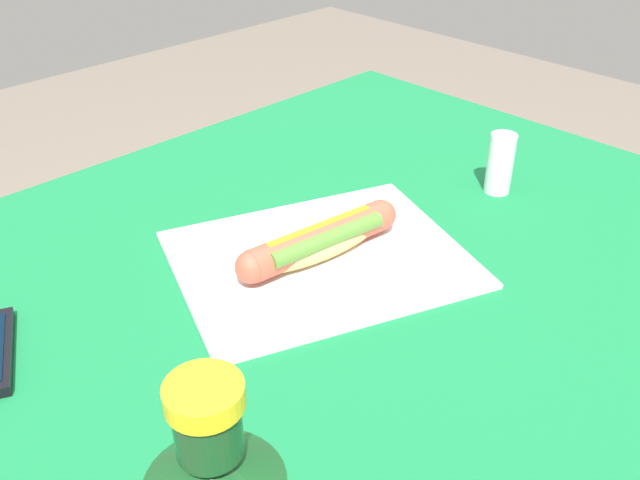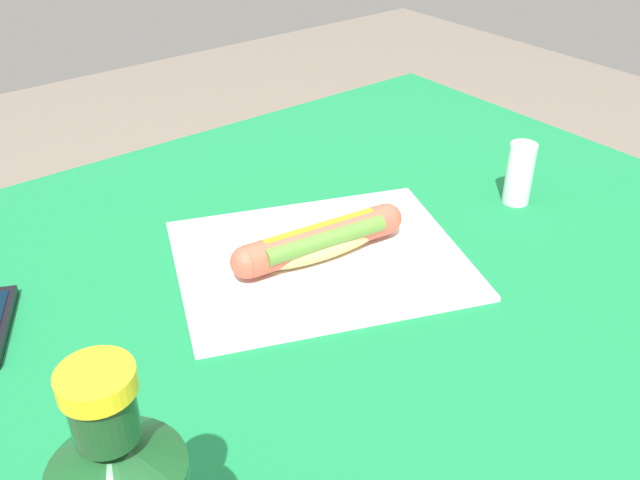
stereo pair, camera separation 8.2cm
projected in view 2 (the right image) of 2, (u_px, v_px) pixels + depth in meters
name	position (u px, v px, depth m)	size (l,w,h in m)	color
dining_table	(352.00, 350.00, 0.91)	(1.06, 0.90, 0.75)	brown
paper_wrapper	(320.00, 259.00, 0.84)	(0.33, 0.27, 0.01)	silver
hot_dog	(320.00, 241.00, 0.82)	(0.23, 0.07, 0.04)	#DBB26B
salt_shaker	(520.00, 174.00, 0.94)	(0.04, 0.04, 0.09)	silver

